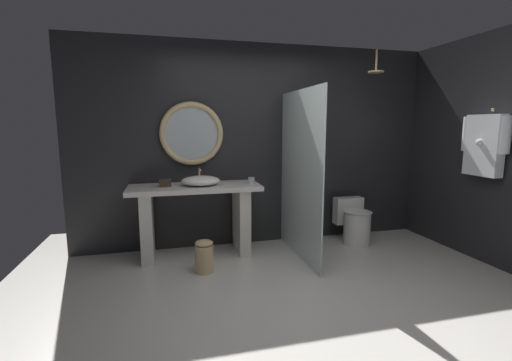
{
  "coord_description": "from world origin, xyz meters",
  "views": [
    {
      "loc": [
        -1.2,
        -2.6,
        1.56
      ],
      "look_at": [
        -0.28,
        1.0,
        0.98
      ],
      "focal_mm": 24.55,
      "sensor_mm": 36.0,
      "label": 1
    }
  ],
  "objects_px": {
    "toilet": "(354,222)",
    "waste_bin": "(204,256)",
    "round_wall_mirror": "(192,134)",
    "vessel_sink": "(201,181)",
    "rain_shower_head": "(376,70)",
    "tumbler_cup": "(251,180)",
    "hanging_bathrobe": "(484,143)",
    "tissue_box": "(165,183)"
  },
  "relations": [
    {
      "from": "round_wall_mirror",
      "to": "waste_bin",
      "type": "distance_m",
      "value": 1.52
    },
    {
      "from": "rain_shower_head",
      "to": "vessel_sink",
      "type": "bearing_deg",
      "value": 178.08
    },
    {
      "from": "toilet",
      "to": "vessel_sink",
      "type": "bearing_deg",
      "value": 179.47
    },
    {
      "from": "tissue_box",
      "to": "waste_bin",
      "type": "distance_m",
      "value": 0.98
    },
    {
      "from": "vessel_sink",
      "to": "waste_bin",
      "type": "bearing_deg",
      "value": -93.14
    },
    {
      "from": "round_wall_mirror",
      "to": "vessel_sink",
      "type": "bearing_deg",
      "value": -77.58
    },
    {
      "from": "toilet",
      "to": "waste_bin",
      "type": "xyz_separation_m",
      "value": [
        -2.06,
        -0.48,
        -0.1
      ]
    },
    {
      "from": "vessel_sink",
      "to": "round_wall_mirror",
      "type": "height_order",
      "value": "round_wall_mirror"
    },
    {
      "from": "round_wall_mirror",
      "to": "toilet",
      "type": "xyz_separation_m",
      "value": [
        2.1,
        -0.32,
        -1.19
      ]
    },
    {
      "from": "tissue_box",
      "to": "hanging_bathrobe",
      "type": "height_order",
      "value": "hanging_bathrobe"
    },
    {
      "from": "round_wall_mirror",
      "to": "waste_bin",
      "type": "height_order",
      "value": "round_wall_mirror"
    },
    {
      "from": "toilet",
      "to": "hanging_bathrobe",
      "type": "bearing_deg",
      "value": -43.21
    },
    {
      "from": "vessel_sink",
      "to": "tumbler_cup",
      "type": "height_order",
      "value": "vessel_sink"
    },
    {
      "from": "tumbler_cup",
      "to": "round_wall_mirror",
      "type": "relative_size",
      "value": 0.1
    },
    {
      "from": "tissue_box",
      "to": "waste_bin",
      "type": "relative_size",
      "value": 0.38
    },
    {
      "from": "tumbler_cup",
      "to": "rain_shower_head",
      "type": "distance_m",
      "value": 2.09
    },
    {
      "from": "hanging_bathrobe",
      "to": "round_wall_mirror",
      "type": "bearing_deg",
      "value": 157.76
    },
    {
      "from": "tissue_box",
      "to": "round_wall_mirror",
      "type": "distance_m",
      "value": 0.7
    },
    {
      "from": "tissue_box",
      "to": "rain_shower_head",
      "type": "relative_size",
      "value": 0.47
    },
    {
      "from": "vessel_sink",
      "to": "round_wall_mirror",
      "type": "relative_size",
      "value": 0.58
    },
    {
      "from": "tumbler_cup",
      "to": "round_wall_mirror",
      "type": "bearing_deg",
      "value": 154.21
    },
    {
      "from": "vessel_sink",
      "to": "tissue_box",
      "type": "xyz_separation_m",
      "value": [
        -0.4,
        0.04,
        -0.02
      ]
    },
    {
      "from": "vessel_sink",
      "to": "tissue_box",
      "type": "height_order",
      "value": "vessel_sink"
    },
    {
      "from": "rain_shower_head",
      "to": "hanging_bathrobe",
      "type": "xyz_separation_m",
      "value": [
        0.83,
        -0.89,
        -0.88
      ]
    },
    {
      "from": "rain_shower_head",
      "to": "waste_bin",
      "type": "relative_size",
      "value": 0.79
    },
    {
      "from": "tumbler_cup",
      "to": "toilet",
      "type": "distance_m",
      "value": 1.55
    },
    {
      "from": "round_wall_mirror",
      "to": "hanging_bathrobe",
      "type": "xyz_separation_m",
      "value": [
        3.1,
        -1.27,
        -0.09
      ]
    },
    {
      "from": "round_wall_mirror",
      "to": "hanging_bathrobe",
      "type": "relative_size",
      "value": 1.05
    },
    {
      "from": "vessel_sink",
      "to": "rain_shower_head",
      "type": "bearing_deg",
      "value": -1.92
    },
    {
      "from": "vessel_sink",
      "to": "round_wall_mirror",
      "type": "bearing_deg",
      "value": 102.42
    },
    {
      "from": "rain_shower_head",
      "to": "waste_bin",
      "type": "height_order",
      "value": "rain_shower_head"
    },
    {
      "from": "tumbler_cup",
      "to": "round_wall_mirror",
      "type": "distance_m",
      "value": 0.94
    },
    {
      "from": "round_wall_mirror",
      "to": "waste_bin",
      "type": "bearing_deg",
      "value": -87.15
    },
    {
      "from": "round_wall_mirror",
      "to": "toilet",
      "type": "height_order",
      "value": "round_wall_mirror"
    },
    {
      "from": "vessel_sink",
      "to": "tumbler_cup",
      "type": "xyz_separation_m",
      "value": [
        0.61,
        -0.02,
        -0.02
      ]
    },
    {
      "from": "round_wall_mirror",
      "to": "rain_shower_head",
      "type": "distance_m",
      "value": 2.44
    },
    {
      "from": "hanging_bathrobe",
      "to": "tumbler_cup",
      "type": "bearing_deg",
      "value": 158.78
    },
    {
      "from": "tumbler_cup",
      "to": "tissue_box",
      "type": "bearing_deg",
      "value": 176.38
    },
    {
      "from": "toilet",
      "to": "tissue_box",
      "type": "bearing_deg",
      "value": 178.53
    },
    {
      "from": "tissue_box",
      "to": "hanging_bathrobe",
      "type": "bearing_deg",
      "value": -16.31
    },
    {
      "from": "vessel_sink",
      "to": "toilet",
      "type": "distance_m",
      "value": 2.13
    },
    {
      "from": "tissue_box",
      "to": "toilet",
      "type": "height_order",
      "value": "tissue_box"
    }
  ]
}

